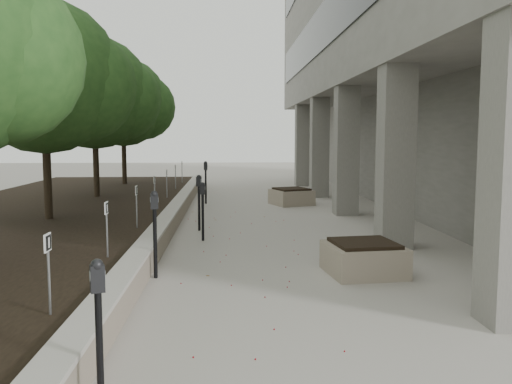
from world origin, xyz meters
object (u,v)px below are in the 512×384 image
object	(u,v)px
parking_meter_5	(206,182)
planter_front	(364,258)
crabapple_tree_3	(45,109)
crabapple_tree_5	(123,121)
parking_meter_2	(155,235)
planter_back	(291,196)
parking_meter_4	(203,211)
parking_meter_1	(99,338)
parking_meter_3	(199,203)
crabapple_tree_4	(95,117)

from	to	relation	value
parking_meter_5	planter_front	world-z (taller)	parking_meter_5
crabapple_tree_3	crabapple_tree_5	bearing A→B (deg)	90.00
parking_meter_2	planter_back	world-z (taller)	parking_meter_2
parking_meter_2	parking_meter_5	distance (m)	10.43
crabapple_tree_3	parking_meter_4	world-z (taller)	crabapple_tree_3
crabapple_tree_3	planter_back	bearing A→B (deg)	39.35
crabapple_tree_5	planter_back	world-z (taller)	crabapple_tree_5
planter_back	parking_meter_1	bearing A→B (deg)	-103.05
crabapple_tree_5	parking_meter_2	xyz separation A→B (m)	(3.25, -14.41, -2.35)
parking_meter_4	planter_back	size ratio (longest dim) A/B	1.08
crabapple_tree_3	parking_meter_4	size ratio (longest dim) A/B	3.90
parking_meter_3	planter_back	world-z (taller)	parking_meter_3
parking_meter_5	planter_back	xyz separation A→B (m)	(3.10, -0.44, -0.48)
crabapple_tree_4	planter_front	xyz separation A→B (m)	(6.95, -9.32, -2.82)
parking_meter_3	planter_back	xyz separation A→B (m)	(3.04, 5.25, -0.43)
crabapple_tree_4	parking_meter_3	distance (m)	6.46
parking_meter_1	planter_back	size ratio (longest dim) A/B	1.10
planter_back	parking_meter_2	bearing A→B (deg)	-109.54
parking_meter_4	parking_meter_5	distance (m)	7.07
planter_back	planter_front	bearing A→B (deg)	-89.11
parking_meter_4	parking_meter_5	world-z (taller)	parking_meter_5
crabapple_tree_5	parking_meter_2	distance (m)	14.96
crabapple_tree_5	parking_meter_3	size ratio (longest dim) A/B	3.70
parking_meter_1	crabapple_tree_5	bearing A→B (deg)	79.53
planter_front	parking_meter_3	bearing A→B (deg)	124.51
parking_meter_4	planter_front	distance (m)	4.46
parking_meter_4	planter_front	bearing A→B (deg)	-37.93
parking_meter_3	parking_meter_2	bearing A→B (deg)	-76.85
parking_meter_4	crabapple_tree_3	bearing A→B (deg)	173.96
crabapple_tree_3	crabapple_tree_4	bearing A→B (deg)	90.00
parking_meter_2	parking_meter_5	xyz separation A→B (m)	(0.44, 10.42, 0.01)
crabapple_tree_4	parking_meter_1	world-z (taller)	crabapple_tree_4
crabapple_tree_4	crabapple_tree_5	distance (m)	5.00
crabapple_tree_3	parking_meter_5	distance (m)	7.43
crabapple_tree_4	parking_meter_4	distance (m)	7.61
crabapple_tree_3	crabapple_tree_5	distance (m)	10.00
crabapple_tree_5	parking_meter_1	bearing A→B (deg)	-79.92
crabapple_tree_4	parking_meter_5	distance (m)	4.49
parking_meter_1	parking_meter_5	distance (m)	15.10
crabapple_tree_5	parking_meter_3	distance (m)	10.65
planter_front	planter_back	world-z (taller)	planter_back
parking_meter_1	planter_back	world-z (taller)	parking_meter_1
crabapple_tree_3	planter_front	distance (m)	8.65
parking_meter_5	parking_meter_3	bearing A→B (deg)	-93.16
parking_meter_2	parking_meter_3	distance (m)	4.76
planter_front	planter_back	xyz separation A→B (m)	(-0.15, 9.89, 0.00)
crabapple_tree_5	parking_meter_5	xyz separation A→B (m)	(3.69, -3.99, -2.34)
parking_meter_3	parking_meter_4	size ratio (longest dim) A/B	1.05
crabapple_tree_3	planter_back	xyz separation A→B (m)	(6.79, 5.57, -2.82)
crabapple_tree_5	planter_back	xyz separation A→B (m)	(6.79, -4.43, -2.82)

